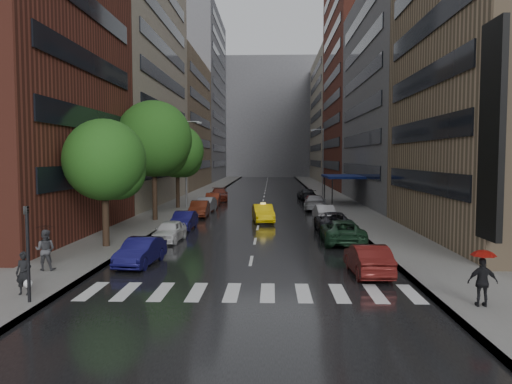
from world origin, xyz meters
TOP-DOWN VIEW (x-y plane):
  - ground at (0.00, 0.00)m, footprint 220.00×220.00m
  - road at (0.00, 50.00)m, footprint 14.00×140.00m
  - sidewalk_left at (-9.00, 50.00)m, footprint 4.00×140.00m
  - sidewalk_right at (9.00, 50.00)m, footprint 4.00×140.00m
  - crosswalk at (0.20, -2.00)m, footprint 13.15×2.80m
  - buildings_left at (-15.00, 58.79)m, footprint 8.00×108.00m
  - buildings_right at (15.00, 56.70)m, footprint 8.05×109.10m
  - building_far at (0.00, 118.00)m, footprint 40.00×14.00m
  - tree_near at (-8.60, 7.24)m, footprint 4.72×4.72m
  - tree_mid at (-8.60, 19.45)m, footprint 6.24×6.24m
  - tree_far at (-8.60, 29.48)m, footprint 5.43×5.43m
  - taxi at (0.34, 19.40)m, footprint 2.06×4.55m
  - parked_cars_left at (-5.40, 24.02)m, footprint 2.58×41.27m
  - parked_cars_right at (5.40, 20.57)m, footprint 2.67×44.64m
  - ped_bag_walker at (-8.23, -3.09)m, footprint 0.66×0.46m
  - ped_black_umbrella at (-9.30, 0.97)m, footprint 0.96×0.98m
  - ped_red_umbrella at (8.35, -4.03)m, footprint 1.03×0.82m
  - traffic_light at (-7.60, -4.01)m, footprint 0.18×0.15m
  - street_lamp_left at (-7.72, 30.00)m, footprint 1.74×0.22m
  - street_lamp_right at (7.72, 45.00)m, footprint 1.74×0.22m
  - awning at (8.98, 35.00)m, footprint 4.00×8.00m

SIDE VIEW (x-z plane):
  - ground at x=0.00m, z-range 0.00..0.00m
  - road at x=0.00m, z-range 0.00..0.01m
  - crosswalk at x=0.20m, z-range 0.01..0.02m
  - sidewalk_left at x=-9.00m, z-range 0.00..0.15m
  - sidewalk_right at x=9.00m, z-range 0.00..0.15m
  - parked_cars_left at x=-5.40m, z-range -0.05..1.47m
  - parked_cars_right at x=5.40m, z-range -0.05..1.49m
  - taxi at x=0.34m, z-range 0.00..1.45m
  - ped_bag_walker at x=-8.23m, z-range 0.12..1.75m
  - ped_red_umbrella at x=8.35m, z-range 0.32..2.33m
  - ped_black_umbrella at x=-9.30m, z-range 0.33..2.42m
  - traffic_light at x=-7.60m, z-range 0.50..3.95m
  - awning at x=8.98m, z-range 1.57..4.70m
  - street_lamp_left at x=-7.72m, z-range 0.39..9.39m
  - street_lamp_right at x=7.72m, z-range 0.39..9.39m
  - tree_near at x=-8.60m, z-range 1.38..8.91m
  - tree_far at x=-8.60m, z-range 1.59..10.25m
  - tree_mid at x=-8.60m, z-range 1.84..11.77m
  - buildings_right at x=15.00m, z-range -2.97..33.03m
  - buildings_left at x=-15.00m, z-range -3.01..34.99m
  - building_far at x=0.00m, z-range 0.00..32.00m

